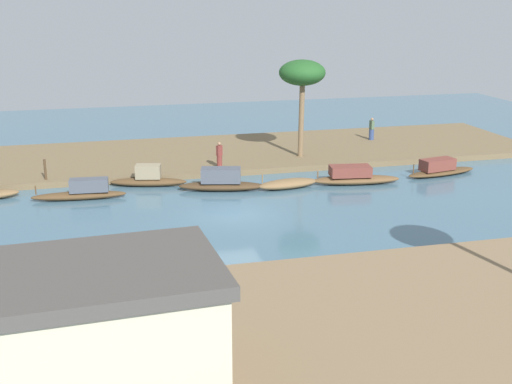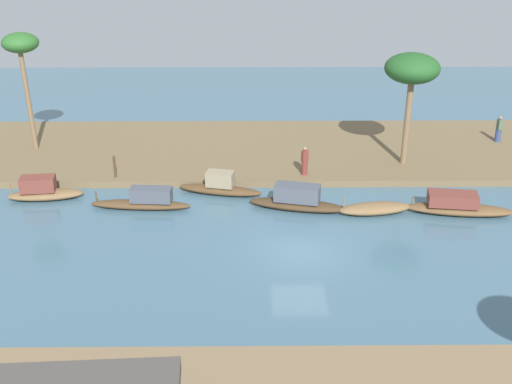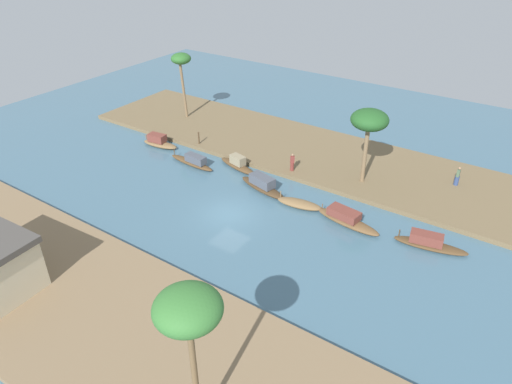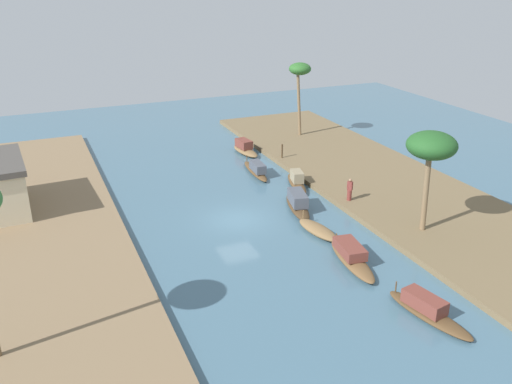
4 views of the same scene
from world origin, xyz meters
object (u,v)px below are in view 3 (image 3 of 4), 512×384
Objects in this scene: sampan_downstream_large at (346,219)px; sampan_upstream_small at (262,185)px; mooring_post at (199,138)px; sampan_near_left_bank at (159,142)px; palm_tree_left_far at (181,61)px; palm_tree_right_tall at (188,312)px; sampan_midstream at (238,164)px; person_on_near_bank at (292,163)px; sampan_foreground at (299,204)px; sampan_with_red_awning at (193,161)px; sampan_open_hull at (429,243)px; person_by_mooring at (457,177)px; palm_tree_left_near at (370,121)px.

sampan_upstream_small is (7.85, -0.60, 0.07)m from sampan_downstream_large.
mooring_post is at bearing -5.08° from sampan_downstream_large.
sampan_near_left_bank is 13.21m from sampan_upstream_small.
palm_tree_right_tall is (-24.75, 27.15, 0.75)m from palm_tree_left_far.
person_on_near_bank reaches higher than sampan_midstream.
sampan_foreground is 0.75× the size of sampan_upstream_small.
sampan_with_red_awning reaches higher than sampan_open_hull.
sampan_upstream_small is at bearing 160.32° from mooring_post.
sampan_midstream is 14.43m from palm_tree_left_far.
sampan_upstream_small reaches higher than sampan_downstream_large.
mooring_post is (5.80, -1.52, 0.55)m from sampan_midstream.
sampan_with_red_awning is 1.12× the size of sampan_midstream.
sampan_near_left_bank is at bearing 2.59° from sampan_downstream_large.
sampan_downstream_large is 12.09m from sampan_midstream.
mooring_post is at bearing -49.94° from palm_tree_right_tall.
person_by_mooring is (-9.46, -9.77, 0.82)m from sampan_foreground.
palm_tree_left_near is at bearing 173.25° from palm_tree_left_far.
person_by_mooring is at bearing -143.69° from sampan_midstream.
sampan_upstream_small reaches higher than sampan_foreground.
palm_tree_right_tall is at bearing 129.35° from sampan_upstream_small.
person_on_near_bank is at bearing -68.92° from person_by_mooring.
sampan_open_hull is 9.36m from person_by_mooring.
sampan_upstream_small is at bearing 39.98° from palm_tree_left_near.
person_on_near_bank is at bearing 15.71° from palm_tree_left_near.
palm_tree_left_near is 22.18m from palm_tree_left_far.
person_by_mooring reaches higher than sampan_midstream.
palm_tree_right_tall is at bearing 135.40° from sampan_midstream.
sampan_foreground is at bearing -179.10° from sampan_with_red_awning.
person_on_near_bank is 1.34× the size of mooring_post.
palm_tree_right_tall reaches higher than palm_tree_left_far.
palm_tree_left_far is at bearing -32.29° from sampan_foreground.
palm_tree_left_near is (1.36, -6.04, 5.38)m from sampan_downstream_large.
sampan_midstream is at bearing 176.94° from sampan_near_left_bank.
sampan_midstream reaches higher than sampan_open_hull.
person_on_near_bank is 0.98× the size of person_by_mooring.
sampan_open_hull is 3.13× the size of person_on_near_bank.
sampan_near_left_bank is (5.44, -1.22, 0.04)m from sampan_with_red_awning.
sampan_foreground is at bearing 163.62° from mooring_post.
person_on_near_bank is 17.58m from palm_tree_left_far.
sampan_upstream_small is 3.13× the size of person_on_near_bank.
sampan_near_left_bank is 3.27× the size of mooring_post.
person_by_mooring is (-5.42, -9.88, 0.65)m from sampan_downstream_large.
sampan_with_red_awning is 7.70m from sampan_upstream_small.
sampan_near_left_bank is at bearing 7.53° from sampan_upstream_small.
sampan_foreground is at bearing -8.26° from sampan_open_hull.
palm_tree_right_tall is at bearing 96.38° from palm_tree_left_near.
palm_tree_right_tall is (-22.37, 20.49, 6.85)m from sampan_near_left_bank.
person_by_mooring reaches higher than sampan_upstream_small.
sampan_with_red_awning is 0.80× the size of palm_tree_left_near.
palm_tree_right_tall is (-9.23, 19.11, 6.81)m from sampan_upstream_small.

